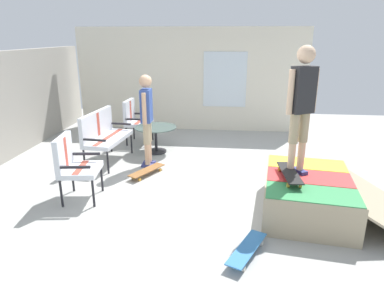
# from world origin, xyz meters

# --- Properties ---
(ground_plane) EXTENTS (12.00, 12.00, 0.10)m
(ground_plane) POSITION_xyz_m (0.00, 0.00, -0.05)
(ground_plane) COLOR #A8A8A3
(house_facade) EXTENTS (0.23, 6.00, 2.65)m
(house_facade) POSITION_xyz_m (3.80, 0.49, 1.33)
(house_facade) COLOR silver
(house_facade) RESTS_ON ground_plane
(skate_ramp) EXTENTS (1.87, 2.10, 0.54)m
(skate_ramp) POSITION_xyz_m (-0.65, -1.71, 0.27)
(skate_ramp) COLOR tan
(skate_ramp) RESTS_ON ground_plane
(patio_bench) EXTENTS (1.30, 0.67, 1.02)m
(patio_bench) POSITION_xyz_m (1.05, 1.94, 0.62)
(patio_bench) COLOR black
(patio_bench) RESTS_ON ground_plane
(patio_chair_near_house) EXTENTS (0.64, 0.58, 1.02)m
(patio_chair_near_house) POSITION_xyz_m (2.36, 1.66, 0.61)
(patio_chair_near_house) COLOR black
(patio_chair_near_house) RESTS_ON ground_plane
(patio_chair_by_wall) EXTENTS (0.68, 0.62, 1.02)m
(patio_chair_by_wall) POSITION_xyz_m (-0.61, 1.81, 0.61)
(patio_chair_by_wall) COLOR black
(patio_chair_by_wall) RESTS_ON ground_plane
(patio_table) EXTENTS (0.90, 0.90, 0.57)m
(patio_table) POSITION_xyz_m (1.73, 1.03, 0.40)
(patio_table) COLOR black
(patio_table) RESTS_ON ground_plane
(person_watching) EXTENTS (0.48, 0.25, 1.76)m
(person_watching) POSITION_xyz_m (0.92, 1.01, 1.04)
(person_watching) COLOR navy
(person_watching) RESTS_ON ground_plane
(person_skater) EXTENTS (0.35, 0.43, 1.78)m
(person_skater) POSITION_xyz_m (-0.54, -1.50, 1.60)
(person_skater) COLOR navy
(person_skater) RESTS_ON skate_ramp
(skateboard_by_bench) EXTENTS (0.80, 0.56, 0.10)m
(skateboard_by_bench) POSITION_xyz_m (0.44, 0.93, 0.08)
(skateboard_by_bench) COLOR brown
(skateboard_by_bench) RESTS_ON ground_plane
(skateboard_spare) EXTENTS (0.81, 0.52, 0.10)m
(skateboard_spare) POSITION_xyz_m (-1.79, -0.78, 0.08)
(skateboard_spare) COLOR #3372B2
(skateboard_spare) RESTS_ON ground_plane
(skateboard_on_ramp) EXTENTS (0.81, 0.25, 0.10)m
(skateboard_on_ramp) POSITION_xyz_m (-0.75, -1.38, 0.63)
(skateboard_on_ramp) COLOR black
(skateboard_on_ramp) RESTS_ON skate_ramp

